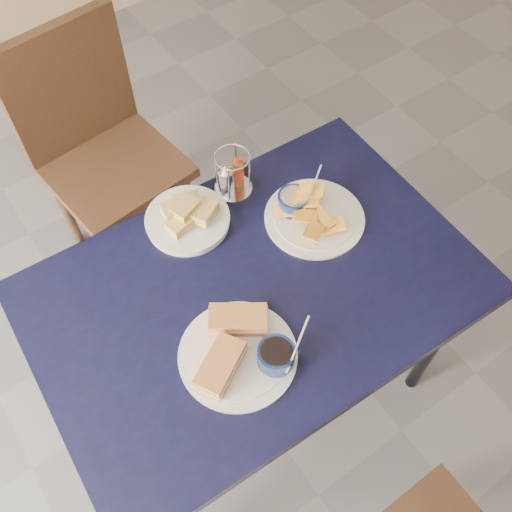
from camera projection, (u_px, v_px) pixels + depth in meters
ground at (264, 419)px, 2.04m from camera, size 6.00×6.00×0.00m
dining_table at (255, 301)px, 1.53m from camera, size 1.16×0.79×0.75m
chair_far at (99, 139)px, 2.05m from camera, size 0.50×0.48×0.95m
sandwich_plate at (241, 349)px, 1.35m from camera, size 0.31×0.29×0.12m
plantain_plate at (307, 211)px, 1.58m from camera, size 0.28×0.28×0.12m
bread_basket at (187, 217)px, 1.56m from camera, size 0.23×0.23×0.08m
condiment_caddy at (231, 176)px, 1.61m from camera, size 0.11×0.11×0.14m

